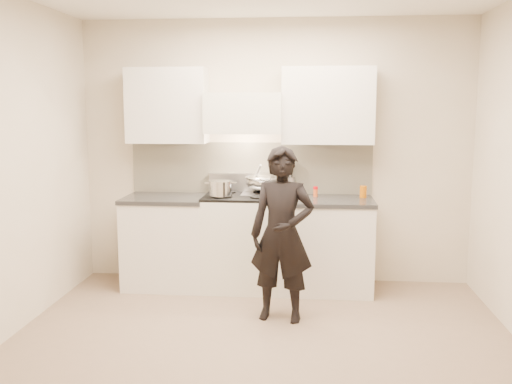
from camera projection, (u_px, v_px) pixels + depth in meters
ground_plane at (261, 346)px, 4.38m from camera, size 4.00×4.00×0.00m
room_shell at (258, 135)px, 4.51m from camera, size 4.04×3.54×2.70m
stove at (243, 241)px, 5.73m from camera, size 0.76×0.65×0.96m
counter_right at (326, 244)px, 5.66m from camera, size 0.92×0.67×0.92m
counter_left at (167, 241)px, 5.81m from camera, size 0.82×0.67×0.92m
wok at (264, 182)px, 5.77m from camera, size 0.38×0.47×0.31m
stock_pot at (221, 188)px, 5.53m from camera, size 0.31×0.25×0.14m
utensil_crock at (289, 184)px, 5.85m from camera, size 0.13×0.13×0.34m
spice_jar at (316, 191)px, 5.72m from camera, size 0.05×0.05×0.10m
oil_glass at (363, 192)px, 5.65m from camera, size 0.07×0.07×0.12m
person at (282, 234)px, 4.82m from camera, size 0.59×0.44×1.49m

